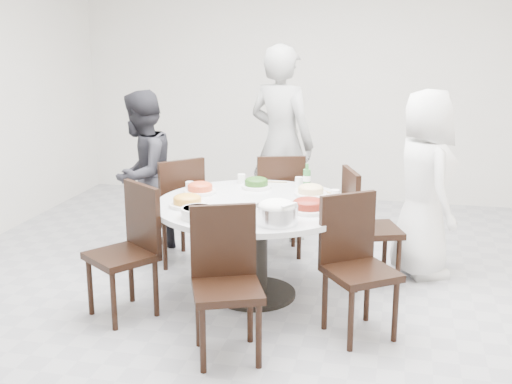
% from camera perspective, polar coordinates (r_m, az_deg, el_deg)
% --- Properties ---
extents(floor, '(6.00, 6.00, 0.01)m').
position_cam_1_polar(floor, '(5.12, 1.77, -8.91)').
color(floor, '#A2A2A7').
rests_on(floor, ground).
extents(wall_back, '(6.00, 0.01, 2.80)m').
position_cam_1_polar(wall_back, '(7.69, 6.31, 9.68)').
color(wall_back, silver).
rests_on(wall_back, ground).
extents(wall_front, '(6.00, 0.01, 2.80)m').
position_cam_1_polar(wall_front, '(1.95, -15.50, -4.99)').
color(wall_front, silver).
rests_on(wall_front, ground).
extents(dining_table, '(1.50, 1.50, 0.75)m').
position_cam_1_polar(dining_table, '(4.93, -0.13, -5.15)').
color(dining_table, silver).
rests_on(dining_table, floor).
extents(chair_ne, '(0.54, 0.54, 0.95)m').
position_cam_1_polar(chair_ne, '(5.23, 10.31, -3.10)').
color(chair_ne, black).
rests_on(chair_ne, floor).
extents(chair_n, '(0.53, 0.53, 0.95)m').
position_cam_1_polar(chair_n, '(5.82, 1.98, -1.04)').
color(chair_n, black).
rests_on(chair_n, floor).
extents(chair_nw, '(0.59, 0.59, 0.95)m').
position_cam_1_polar(chair_nw, '(5.69, -7.37, -1.53)').
color(chair_nw, black).
rests_on(chair_nw, floor).
extents(chair_sw, '(0.59, 0.59, 0.95)m').
position_cam_1_polar(chair_sw, '(4.67, -11.92, -5.34)').
color(chair_sw, black).
rests_on(chair_sw, floor).
extents(chair_s, '(0.55, 0.55, 0.95)m').
position_cam_1_polar(chair_s, '(4.01, -2.58, -8.41)').
color(chair_s, black).
rests_on(chair_s, floor).
extents(chair_se, '(0.59, 0.59, 0.95)m').
position_cam_1_polar(chair_se, '(4.33, 9.31, -6.79)').
color(chair_se, black).
rests_on(chair_se, floor).
extents(diner_right, '(0.75, 0.89, 1.56)m').
position_cam_1_polar(diner_right, '(5.45, 14.72, 0.69)').
color(diner_right, silver).
rests_on(diner_right, floor).
extents(diner_middle, '(0.81, 0.68, 1.88)m').
position_cam_1_polar(diner_middle, '(6.19, 2.27, 4.33)').
color(diner_middle, black).
rests_on(diner_middle, floor).
extents(diner_left, '(0.64, 0.78, 1.50)m').
position_cam_1_polar(diner_left, '(5.80, -10.10, 1.49)').
color(diner_left, black).
rests_on(diner_left, floor).
extents(dish_greens, '(0.25, 0.25, 0.06)m').
position_cam_1_polar(dish_greens, '(5.25, 0.03, 0.69)').
color(dish_greens, white).
rests_on(dish_greens, dining_table).
extents(dish_pale, '(0.26, 0.26, 0.07)m').
position_cam_1_polar(dish_pale, '(5.02, 4.89, 0.03)').
color(dish_pale, white).
rests_on(dish_pale, dining_table).
extents(dish_orange, '(0.25, 0.25, 0.07)m').
position_cam_1_polar(dish_orange, '(5.10, -5.00, 0.26)').
color(dish_orange, white).
rests_on(dish_orange, dining_table).
extents(dish_redbrown, '(0.30, 0.30, 0.08)m').
position_cam_1_polar(dish_redbrown, '(4.60, 4.71, -1.27)').
color(dish_redbrown, white).
rests_on(dish_redbrown, dining_table).
extents(dish_tofu, '(0.27, 0.27, 0.07)m').
position_cam_1_polar(dish_tofu, '(4.74, -6.13, -0.89)').
color(dish_tofu, white).
rests_on(dish_tofu, dining_table).
extents(rice_bowl, '(0.29, 0.29, 0.12)m').
position_cam_1_polar(rice_bowl, '(4.30, 1.84, -2.02)').
color(rice_bowl, silver).
rests_on(rice_bowl, dining_table).
extents(soup_bowl, '(0.24, 0.24, 0.07)m').
position_cam_1_polar(soup_bowl, '(4.44, -5.13, -1.86)').
color(soup_bowl, white).
rests_on(soup_bowl, dining_table).
extents(beverage_bottle, '(0.06, 0.06, 0.21)m').
position_cam_1_polar(beverage_bottle, '(5.20, 4.55, 1.37)').
color(beverage_bottle, '#2F7737').
rests_on(beverage_bottle, dining_table).
extents(tea_cups, '(0.07, 0.07, 0.08)m').
position_cam_1_polar(tea_cups, '(5.39, 1.67, 1.14)').
color(tea_cups, white).
rests_on(tea_cups, dining_table).
extents(chopsticks, '(0.24, 0.04, 0.01)m').
position_cam_1_polar(chopsticks, '(5.41, 1.54, 0.82)').
color(chopsticks, tan).
rests_on(chopsticks, dining_table).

